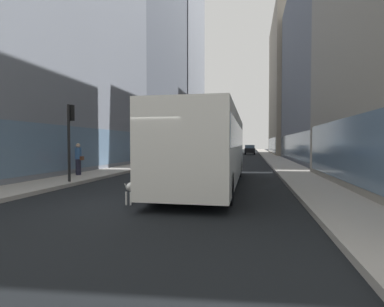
% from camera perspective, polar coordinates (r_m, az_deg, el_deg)
% --- Properties ---
extents(ground_plane, '(120.00, 120.00, 0.00)m').
position_cam_1_polar(ground_plane, '(43.73, 7.08, -0.56)').
color(ground_plane, black).
extents(sidewalk_left, '(2.40, 110.00, 0.15)m').
position_cam_1_polar(sidewalk_left, '(44.48, -0.26, -0.41)').
color(sidewalk_left, '#9E9991').
rests_on(sidewalk_left, ground).
extents(sidewalk_right, '(2.40, 110.00, 0.15)m').
position_cam_1_polar(sidewalk_right, '(43.71, 14.56, -0.51)').
color(sidewalk_right, '#9E9991').
rests_on(sidewalk_right, ground).
extents(building_left_mid, '(8.75, 20.93, 40.44)m').
position_cam_1_polar(building_left_mid, '(45.84, -9.90, 25.47)').
color(building_left_mid, '#4C515B').
rests_on(building_left_mid, ground).
extents(building_left_far, '(8.47, 18.69, 36.62)m').
position_cam_1_polar(building_left_far, '(64.68, -2.79, 16.60)').
color(building_left_far, slate).
rests_on(building_left_far, ground).
extents(building_right_mid, '(9.55, 22.79, 19.22)m').
position_cam_1_polar(building_right_mid, '(34.70, 26.48, 14.61)').
color(building_right_mid, slate).
rests_on(building_right_mid, ground).
extents(building_right_far, '(10.81, 19.13, 23.39)m').
position_cam_1_polar(building_right_far, '(55.81, 20.47, 11.91)').
color(building_right_far, '#A0937F').
rests_on(building_right_far, ground).
extents(transit_bus, '(2.78, 11.53, 3.05)m').
position_cam_1_polar(transit_bus, '(13.26, 3.26, 1.65)').
color(transit_bus, silver).
rests_on(transit_bus, ground).
extents(car_grey_wagon, '(1.92, 4.59, 1.62)m').
position_cam_1_polar(car_grey_wagon, '(49.65, 4.31, 0.68)').
color(car_grey_wagon, slate).
rests_on(car_grey_wagon, ground).
extents(car_blue_hatchback, '(1.87, 4.19, 1.62)m').
position_cam_1_polar(car_blue_hatchback, '(38.37, 2.33, 0.35)').
color(car_blue_hatchback, '#4C6BB7').
rests_on(car_blue_hatchback, ground).
extents(car_red_coupe, '(1.79, 3.99, 1.62)m').
position_cam_1_polar(car_red_coupe, '(23.00, 0.51, -0.66)').
color(car_red_coupe, red).
rests_on(car_red_coupe, ground).
extents(car_black_suv, '(1.73, 4.51, 1.62)m').
position_cam_1_polar(car_black_suv, '(53.35, 10.80, 0.73)').
color(car_black_suv, black).
rests_on(car_black_suv, ground).
extents(dalmatian_dog, '(0.22, 0.96, 0.72)m').
position_cam_1_polar(dalmatian_dog, '(9.49, -11.20, -6.13)').
color(dalmatian_dog, white).
rests_on(dalmatian_dog, ground).
extents(pedestrian_with_handbag, '(0.45, 0.34, 1.69)m').
position_cam_1_polar(pedestrian_with_handbag, '(17.33, -20.56, -0.95)').
color(pedestrian_with_handbag, '#1E1E2D').
rests_on(pedestrian_with_handbag, sidewalk_left).
extents(traffic_light_near, '(0.24, 0.41, 3.40)m').
position_cam_1_polar(traffic_light_near, '(14.52, -21.96, 4.13)').
color(traffic_light_near, black).
rests_on(traffic_light_near, sidewalk_left).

